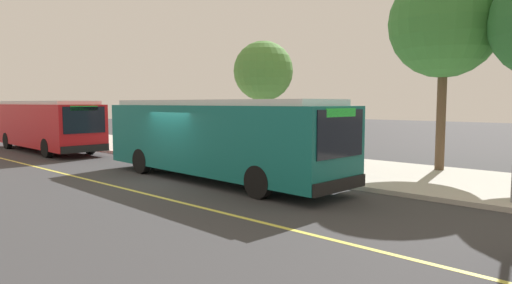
{
  "coord_description": "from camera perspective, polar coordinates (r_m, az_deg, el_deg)",
  "views": [
    {
      "loc": [
        13.23,
        -9.87,
        2.84
      ],
      "look_at": [
        3.01,
        1.17,
        1.51
      ],
      "focal_mm": 31.06,
      "sensor_mm": 36.0,
      "label": 1
    }
  ],
  "objects": [
    {
      "name": "waiting_bench",
      "position": [
        20.42,
        4.36,
        -1.16
      ],
      "size": [
        1.6,
        0.48,
        0.95
      ],
      "color": "brown",
      "rests_on": "sidewalk_curb"
    },
    {
      "name": "route_sign_post",
      "position": [
        17.17,
        4.93,
        2.09
      ],
      "size": [
        0.44,
        0.08,
        2.8
      ],
      "color": "#333338",
      "rests_on": "sidewalk_curb"
    },
    {
      "name": "street_tree_downstreet",
      "position": [
        24.5,
        0.95,
        9.05
      ],
      "size": [
        3.26,
        3.26,
        6.06
      ],
      "color": "brown",
      "rests_on": "sidewalk_curb"
    },
    {
      "name": "pedestrian_commuter",
      "position": [
        17.19,
        7.25,
        -0.73
      ],
      "size": [
        0.24,
        0.4,
        1.69
      ],
      "color": "#282D47",
      "rests_on": "sidewalk_curb"
    },
    {
      "name": "transit_bus_main",
      "position": [
        16.29,
        -5.18,
        0.73
      ],
      "size": [
        11.07,
        3.03,
        2.95
      ],
      "color": "#146B66",
      "rests_on": "ground_plane"
    },
    {
      "name": "street_tree_near_shelter",
      "position": [
        19.43,
        23.1,
        13.86
      ],
      "size": [
        4.29,
        4.29,
        7.96
      ],
      "color": "brown",
      "rests_on": "sidewalk_curb"
    },
    {
      "name": "ground_plane",
      "position": [
        16.75,
        -10.39,
        -4.79
      ],
      "size": [
        120.0,
        120.0,
        0.0
      ],
      "primitive_type": "plane",
      "color": "#38383A"
    },
    {
      "name": "lane_stripe_center",
      "position": [
        15.55,
        -16.92,
        -5.67
      ],
      "size": [
        36.0,
        0.14,
        0.01
      ],
      "primitive_type": "cube",
      "color": "#E0D64C",
      "rests_on": "ground_plane"
    },
    {
      "name": "transit_bus_second",
      "position": [
        28.78,
        -25.47,
        2.13
      ],
      "size": [
        10.62,
        2.9,
        2.95
      ],
      "color": "red",
      "rests_on": "ground_plane"
    },
    {
      "name": "bus_shelter",
      "position": [
        20.45,
        4.25,
        2.46
      ],
      "size": [
        2.9,
        1.6,
        2.48
      ],
      "color": "#333338",
      "rests_on": "sidewalk_curb"
    },
    {
      "name": "sidewalk_curb",
      "position": [
        20.84,
        2.93,
        -2.57
      ],
      "size": [
        44.0,
        6.4,
        0.15
      ],
      "primitive_type": "cube",
      "color": "#B7B2A8",
      "rests_on": "ground_plane"
    }
  ]
}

